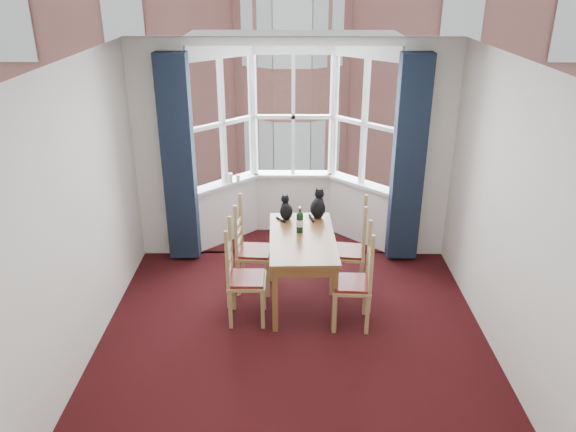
{
  "coord_description": "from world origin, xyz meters",
  "views": [
    {
      "loc": [
        -0.03,
        -4.54,
        3.49
      ],
      "look_at": [
        -0.06,
        1.05,
        1.05
      ],
      "focal_mm": 35.0,
      "sensor_mm": 36.0,
      "label": 1
    }
  ],
  "objects_px": {
    "dining_table": "(302,245)",
    "chair_right_near": "(360,285)",
    "wine_bottle": "(300,221)",
    "chair_left_far": "(247,252)",
    "chair_right_far": "(355,253)",
    "cat_right": "(318,206)",
    "cat_left": "(286,210)",
    "candle_short": "(238,178)",
    "chair_left_near": "(238,281)",
    "candle_tall": "(230,178)"
  },
  "relations": [
    {
      "from": "chair_left_near",
      "to": "candle_short",
      "type": "xyz_separation_m",
      "value": [
        -0.16,
        1.98,
        0.45
      ]
    },
    {
      "from": "dining_table",
      "to": "cat_right",
      "type": "height_order",
      "value": "cat_right"
    },
    {
      "from": "dining_table",
      "to": "cat_left",
      "type": "bearing_deg",
      "value": 110.34
    },
    {
      "from": "chair_left_near",
      "to": "cat_right",
      "type": "height_order",
      "value": "cat_right"
    },
    {
      "from": "dining_table",
      "to": "chair_right_near",
      "type": "relative_size",
      "value": 1.48
    },
    {
      "from": "candle_short",
      "to": "chair_right_near",
      "type": "bearing_deg",
      "value": -55.11
    },
    {
      "from": "chair_left_near",
      "to": "wine_bottle",
      "type": "relative_size",
      "value": 3.03
    },
    {
      "from": "chair_right_far",
      "to": "candle_tall",
      "type": "relative_size",
      "value": 7.03
    },
    {
      "from": "cat_right",
      "to": "candle_tall",
      "type": "distance_m",
      "value": 1.51
    },
    {
      "from": "cat_left",
      "to": "chair_left_near",
      "type": "bearing_deg",
      "value": -119.2
    },
    {
      "from": "dining_table",
      "to": "chair_right_far",
      "type": "bearing_deg",
      "value": 20.52
    },
    {
      "from": "chair_left_near",
      "to": "candle_tall",
      "type": "relative_size",
      "value": 7.03
    },
    {
      "from": "candle_tall",
      "to": "cat_right",
      "type": "bearing_deg",
      "value": -41.02
    },
    {
      "from": "chair_right_far",
      "to": "cat_right",
      "type": "distance_m",
      "value": 0.71
    },
    {
      "from": "chair_left_near",
      "to": "candle_tall",
      "type": "height_order",
      "value": "candle_tall"
    },
    {
      "from": "dining_table",
      "to": "candle_short",
      "type": "distance_m",
      "value": 1.8
    },
    {
      "from": "chair_left_far",
      "to": "cat_left",
      "type": "relative_size",
      "value": 3.11
    },
    {
      "from": "chair_left_near",
      "to": "candle_short",
      "type": "distance_m",
      "value": 2.03
    },
    {
      "from": "chair_right_near",
      "to": "cat_right",
      "type": "bearing_deg",
      "value": 111.11
    },
    {
      "from": "cat_left",
      "to": "wine_bottle",
      "type": "xyz_separation_m",
      "value": [
        0.16,
        -0.37,
        0.02
      ]
    },
    {
      "from": "candle_short",
      "to": "cat_right",
      "type": "bearing_deg",
      "value": -44.56
    },
    {
      "from": "wine_bottle",
      "to": "candle_tall",
      "type": "relative_size",
      "value": 2.32
    },
    {
      "from": "wine_bottle",
      "to": "candle_tall",
      "type": "xyz_separation_m",
      "value": [
        -0.92,
        1.42,
        0.0
      ]
    },
    {
      "from": "chair_right_far",
      "to": "cat_left",
      "type": "xyz_separation_m",
      "value": [
        -0.81,
        0.26,
        0.44
      ]
    },
    {
      "from": "chair_left_far",
      "to": "cat_left",
      "type": "xyz_separation_m",
      "value": [
        0.46,
        0.25,
        0.44
      ]
    },
    {
      "from": "cat_left",
      "to": "candle_tall",
      "type": "bearing_deg",
      "value": 126.01
    },
    {
      "from": "candle_tall",
      "to": "candle_short",
      "type": "xyz_separation_m",
      "value": [
        0.1,
        0.03,
        -0.02
      ]
    },
    {
      "from": "dining_table",
      "to": "wine_bottle",
      "type": "distance_m",
      "value": 0.27
    },
    {
      "from": "dining_table",
      "to": "chair_right_far",
      "type": "relative_size",
      "value": 1.48
    },
    {
      "from": "chair_left_far",
      "to": "cat_right",
      "type": "relative_size",
      "value": 2.62
    },
    {
      "from": "chair_right_near",
      "to": "cat_right",
      "type": "relative_size",
      "value": 2.62
    },
    {
      "from": "chair_right_near",
      "to": "dining_table",
      "type": "bearing_deg",
      "value": 140.52
    },
    {
      "from": "cat_left",
      "to": "chair_right_near",
      "type": "bearing_deg",
      "value": -51.65
    },
    {
      "from": "chair_left_near",
      "to": "chair_right_near",
      "type": "relative_size",
      "value": 1.0
    },
    {
      "from": "chair_right_near",
      "to": "cat_left",
      "type": "xyz_separation_m",
      "value": [
        -0.78,
        0.99,
        0.44
      ]
    },
    {
      "from": "chair_left_far",
      "to": "chair_right_near",
      "type": "bearing_deg",
      "value": -30.91
    },
    {
      "from": "cat_left",
      "to": "wine_bottle",
      "type": "height_order",
      "value": "wine_bottle"
    },
    {
      "from": "cat_right",
      "to": "wine_bottle",
      "type": "height_order",
      "value": "cat_right"
    },
    {
      "from": "cat_left",
      "to": "cat_right",
      "type": "distance_m",
      "value": 0.38
    },
    {
      "from": "candle_short",
      "to": "chair_right_far",
      "type": "bearing_deg",
      "value": -42.32
    },
    {
      "from": "dining_table",
      "to": "cat_right",
      "type": "relative_size",
      "value": 3.88
    },
    {
      "from": "dining_table",
      "to": "candle_tall",
      "type": "xyz_separation_m",
      "value": [
        -0.95,
        1.55,
        0.25
      ]
    },
    {
      "from": "chair_left_far",
      "to": "candle_tall",
      "type": "distance_m",
      "value": 1.41
    },
    {
      "from": "wine_bottle",
      "to": "cat_left",
      "type": "bearing_deg",
      "value": 112.72
    },
    {
      "from": "chair_left_far",
      "to": "chair_right_near",
      "type": "xyz_separation_m",
      "value": [
        1.24,
        -0.74,
        0.0
      ]
    },
    {
      "from": "cat_right",
      "to": "cat_left",
      "type": "bearing_deg",
      "value": -171.36
    },
    {
      "from": "wine_bottle",
      "to": "chair_left_far",
      "type": "bearing_deg",
      "value": 168.42
    },
    {
      "from": "wine_bottle",
      "to": "candle_short",
      "type": "bearing_deg",
      "value": 119.35
    },
    {
      "from": "dining_table",
      "to": "chair_left_far",
      "type": "relative_size",
      "value": 1.48
    },
    {
      "from": "chair_right_far",
      "to": "cat_right",
      "type": "relative_size",
      "value": 2.62
    }
  ]
}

